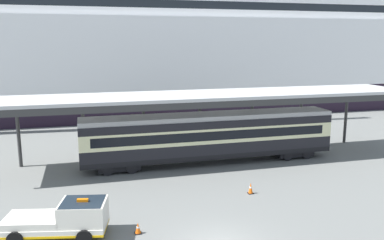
{
  "coord_description": "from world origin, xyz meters",
  "views": [
    {
      "loc": [
        -6.0,
        -17.08,
        9.88
      ],
      "look_at": [
        1.11,
        9.32,
        4.5
      ],
      "focal_mm": 37.51,
      "sensor_mm": 36.0,
      "label": 1
    }
  ],
  "objects_px": {
    "train_carriage": "(210,136)",
    "traffic_cone_mid": "(138,228)",
    "cruise_ship": "(149,13)",
    "service_truck": "(65,218)",
    "traffic_cone_near": "(251,188)"
  },
  "relations": [
    {
      "from": "train_carriage",
      "to": "traffic_cone_mid",
      "type": "height_order",
      "value": "train_carriage"
    },
    {
      "from": "train_carriage",
      "to": "traffic_cone_mid",
      "type": "xyz_separation_m",
      "value": [
        -7.36,
        -10.9,
        -2.01
      ]
    },
    {
      "from": "service_truck",
      "to": "traffic_cone_mid",
      "type": "height_order",
      "value": "service_truck"
    },
    {
      "from": "train_carriage",
      "to": "service_truck",
      "type": "bearing_deg",
      "value": -137.04
    },
    {
      "from": "traffic_cone_near",
      "to": "traffic_cone_mid",
      "type": "bearing_deg",
      "value": -155.11
    },
    {
      "from": "cruise_ship",
      "to": "traffic_cone_mid",
      "type": "bearing_deg",
      "value": -100.24
    },
    {
      "from": "train_carriage",
      "to": "traffic_cone_mid",
      "type": "relative_size",
      "value": 34.19
    },
    {
      "from": "cruise_ship",
      "to": "traffic_cone_mid",
      "type": "xyz_separation_m",
      "value": [
        -7.57,
        -41.92,
        -13.69
      ]
    },
    {
      "from": "traffic_cone_mid",
      "to": "cruise_ship",
      "type": "bearing_deg",
      "value": 79.76
    },
    {
      "from": "cruise_ship",
      "to": "traffic_cone_near",
      "type": "height_order",
      "value": "cruise_ship"
    },
    {
      "from": "service_truck",
      "to": "traffic_cone_mid",
      "type": "xyz_separation_m",
      "value": [
        3.62,
        -0.67,
        -0.69
      ]
    },
    {
      "from": "traffic_cone_mid",
      "to": "train_carriage",
      "type": "bearing_deg",
      "value": 55.96
    },
    {
      "from": "service_truck",
      "to": "cruise_ship",
      "type": "bearing_deg",
      "value": 74.81
    },
    {
      "from": "cruise_ship",
      "to": "service_truck",
      "type": "relative_size",
      "value": 26.06
    },
    {
      "from": "cruise_ship",
      "to": "traffic_cone_near",
      "type": "distance_m",
      "value": 40.6
    }
  ]
}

